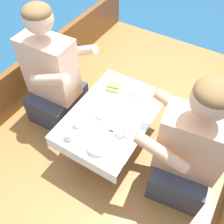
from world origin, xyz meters
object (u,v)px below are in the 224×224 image
person_port (53,78)px  tin_can (69,136)px  coffee_cup_starboard (78,122)px  coffee_cup_port (122,131)px  person_starboard (188,151)px  sandwich (114,87)px

person_port → tin_can: (0.44, -0.37, -0.01)m
coffee_cup_starboard → coffee_cup_port: bearing=16.7°
person_port → coffee_cup_port: size_ratio=10.29×
person_starboard → coffee_cup_port: person_starboard is taller
person_port → coffee_cup_starboard: bearing=-32.7°
person_port → tin_can: size_ratio=15.22×
person_port → coffee_cup_starboard: 0.50m
person_port → coffee_cup_port: bearing=-15.3°
person_port → coffee_cup_port: person_port is taller
person_port → person_starboard: (1.15, -0.08, -0.01)m
person_port → person_starboard: bearing=-6.4°
sandwich → tin_can: size_ratio=1.93×
person_starboard → person_port: bearing=-11.7°
sandwich → coffee_cup_starboard: (-0.03, -0.42, -0.00)m
sandwich → coffee_cup_port: coffee_cup_port is taller
coffee_cup_starboard → tin_can: bearing=-84.3°
coffee_cup_starboard → person_port: bearing=150.0°
coffee_cup_port → tin_can: 0.35m
coffee_cup_port → tin_can: coffee_cup_port is taller
person_starboard → sandwich: bearing=-27.7°
coffee_cup_starboard → tin_can: coffee_cup_starboard is taller
person_starboard → coffee_cup_starboard: size_ratio=10.25×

